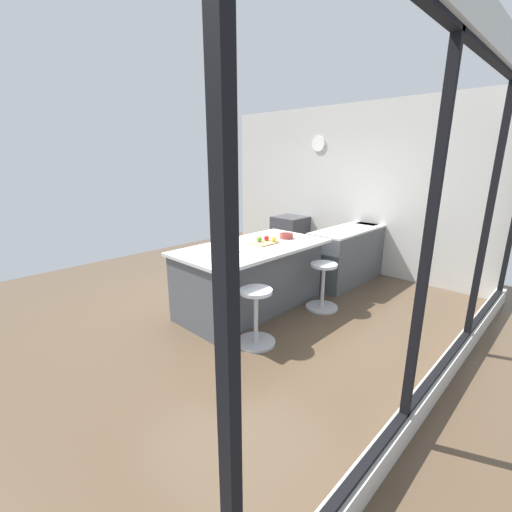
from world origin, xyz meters
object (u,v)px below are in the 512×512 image
object	(u,v)px
stool_by_window	(323,287)
apple_green	(259,239)
kitchen_island	(251,276)
fruit_bowl	(286,236)
apple_yellow	(274,239)
apple_red	(266,238)
water_bottle	(227,241)
cutting_board	(264,243)
stool_middle	(256,318)
oven_range	(290,237)

from	to	relation	value
stool_by_window	apple_green	size ratio (longest dim) A/B	8.03
kitchen_island	stool_by_window	distance (m)	0.99
kitchen_island	fruit_bowl	distance (m)	0.80
stool_by_window	fruit_bowl	distance (m)	0.90
apple_yellow	apple_red	xyz separation A→B (m)	(0.03, -0.10, 0.00)
apple_red	kitchen_island	bearing A→B (deg)	-8.40
apple_red	water_bottle	distance (m)	0.69
apple_green	stool_by_window	bearing A→B (deg)	125.89
stool_by_window	water_bottle	distance (m)	1.48
cutting_board	fruit_bowl	world-z (taller)	fruit_bowl
apple_green	water_bottle	xyz separation A→B (m)	(0.56, -0.02, 0.06)
stool_middle	cutting_board	distance (m)	1.21
apple_green	fruit_bowl	bearing A→B (deg)	171.02
cutting_board	apple_red	bearing A→B (deg)	-154.41
apple_green	water_bottle	size ratio (longest dim) A/B	0.26
stool_middle	fruit_bowl	xyz separation A→B (m)	(-1.29, -0.64, 0.63)
oven_range	stool_middle	bearing A→B (deg)	32.47
water_bottle	cutting_board	bearing A→B (deg)	171.60
stool_by_window	apple_yellow	distance (m)	0.95
apple_yellow	apple_red	distance (m)	0.11
apple_green	water_bottle	bearing A→B (deg)	-1.92
oven_range	apple_yellow	xyz separation A→B (m)	(2.03, 1.32, 0.52)
apple_red	apple_green	bearing A→B (deg)	-9.85
oven_range	stool_middle	xyz separation A→B (m)	(2.99, 1.90, -0.13)
cutting_board	fruit_bowl	distance (m)	0.46
oven_range	stool_by_window	world-z (taller)	oven_range
fruit_bowl	oven_range	bearing A→B (deg)	-143.30
stool_middle	cutting_board	world-z (taller)	cutting_board
cutting_board	water_bottle	bearing A→B (deg)	-8.40
stool_middle	apple_red	xyz separation A→B (m)	(-0.93, -0.69, 0.65)
oven_range	apple_red	distance (m)	2.45
oven_range	fruit_bowl	xyz separation A→B (m)	(1.70, 1.27, 0.51)
apple_yellow	water_bottle	bearing A→B (deg)	-11.40
stool_by_window	apple_green	distance (m)	1.10
cutting_board	apple_green	size ratio (longest dim) A/B	4.46
apple_red	water_bottle	world-z (taller)	water_bottle
kitchen_island	apple_green	distance (m)	0.53
stool_by_window	cutting_board	bearing A→B (deg)	-52.83
stool_by_window	apple_green	bearing A→B (deg)	-54.11
oven_range	apple_red	xyz separation A→B (m)	(2.06, 1.21, 0.52)
kitchen_island	stool_middle	bearing A→B (deg)	47.95
stool_middle	cutting_board	size ratio (longest dim) A/B	1.80
fruit_bowl	water_bottle	bearing A→B (deg)	-5.22
cutting_board	apple_red	xyz separation A→B (m)	(-0.10, -0.05, 0.05)
cutting_board	water_bottle	world-z (taller)	water_bottle
kitchen_island	apple_green	size ratio (longest dim) A/B	25.83
stool_by_window	water_bottle	size ratio (longest dim) A/B	2.07
stool_by_window	apple_red	world-z (taller)	apple_red
cutting_board	apple_yellow	xyz separation A→B (m)	(-0.13, 0.06, 0.05)
apple_red	apple_green	size ratio (longest dim) A/B	0.90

